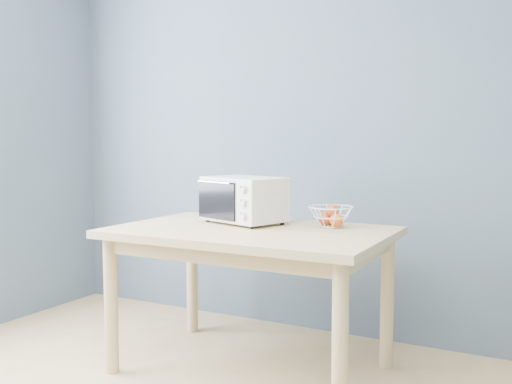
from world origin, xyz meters
The scene contains 4 objects.
room centered at (0.00, 0.00, 1.30)m, with size 4.01×4.51×2.61m.
dining_table centered at (-0.18, 1.48, 0.65)m, with size 1.40×0.90×0.75m.
toaster_oven centered at (-0.33, 1.64, 0.88)m, with size 0.50×0.42×0.26m.
fruit_basket centered at (0.17, 1.72, 0.81)m, with size 0.28×0.28×0.12m.
Camera 1 is at (1.20, -1.09, 1.18)m, focal length 40.00 mm.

